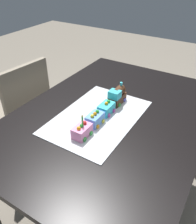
# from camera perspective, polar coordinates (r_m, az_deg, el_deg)

# --- Properties ---
(ground_plane) EXTENTS (8.00, 8.00, 0.00)m
(ground_plane) POSITION_cam_1_polar(r_m,az_deg,el_deg) (1.85, 2.79, -19.63)
(ground_plane) COLOR gray
(dining_table) EXTENTS (1.40, 1.00, 0.74)m
(dining_table) POSITION_cam_1_polar(r_m,az_deg,el_deg) (1.39, 3.50, -4.00)
(dining_table) COLOR black
(dining_table) RESTS_ON ground
(chair) EXTENTS (0.44, 0.44, 0.86)m
(chair) POSITION_cam_1_polar(r_m,az_deg,el_deg) (1.96, -18.05, 0.93)
(chair) COLOR gray
(chair) RESTS_ON ground
(cake_board) EXTENTS (0.60, 0.40, 0.00)m
(cake_board) POSITION_cam_1_polar(r_m,az_deg,el_deg) (1.30, -0.00, -1.17)
(cake_board) COLOR silver
(cake_board) RESTS_ON dining_table
(cake_locomotive) EXTENTS (0.14, 0.08, 0.12)m
(cake_locomotive) POSITION_cam_1_polar(r_m,az_deg,el_deg) (1.40, 4.67, 3.95)
(cake_locomotive) COLOR #472816
(cake_locomotive) RESTS_ON cake_board
(cake_car_caboose_turquoise) EXTENTS (0.10, 0.08, 0.07)m
(cake_car_caboose_turquoise) POSITION_cam_1_polar(r_m,az_deg,el_deg) (1.31, 2.02, 0.87)
(cake_car_caboose_turquoise) COLOR #38B7C6
(cake_car_caboose_turquoise) RESTS_ON cake_board
(cake_car_tanker_sky_blue) EXTENTS (0.10, 0.08, 0.07)m
(cake_car_tanker_sky_blue) POSITION_cam_1_polar(r_m,az_deg,el_deg) (1.23, -0.75, -1.69)
(cake_car_tanker_sky_blue) COLOR #669EEA
(cake_car_tanker_sky_blue) RESTS_ON cake_board
(cake_car_gondola_bubblegum) EXTENTS (0.10, 0.08, 0.07)m
(cake_car_gondola_bubblegum) POSITION_cam_1_polar(r_m,az_deg,el_deg) (1.15, -3.91, -4.61)
(cake_car_gondola_bubblegum) COLOR pink
(cake_car_gondola_bubblegum) RESTS_ON cake_board
(birthday_candle) EXTENTS (0.01, 0.01, 0.05)m
(birthday_candle) POSITION_cam_1_polar(r_m,az_deg,el_deg) (1.11, -3.82, -1.69)
(birthday_candle) COLOR #66D872
(birthday_candle) RESTS_ON cake_car_gondola_bubblegum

